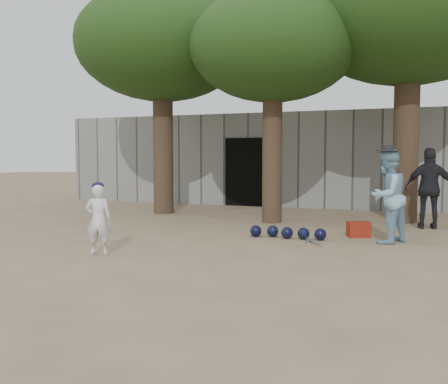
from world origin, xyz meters
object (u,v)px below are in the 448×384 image
at_px(boy_player, 98,220).
at_px(spectator_dark, 430,188).
at_px(red_bag, 359,229).
at_px(spectator_blue, 387,196).

bearing_deg(boy_player, spectator_dark, -155.75).
xyz_separation_m(boy_player, red_bag, (3.74, 3.38, -0.43)).
distance_m(spectator_blue, spectator_dark, 2.40).
xyz_separation_m(spectator_blue, red_bag, (-0.55, 0.52, -0.72)).
height_order(boy_player, spectator_dark, spectator_dark).
bearing_deg(boy_player, red_bag, -159.05).
bearing_deg(spectator_blue, red_bag, -103.97).
bearing_deg(spectator_dark, red_bag, 46.67).
height_order(boy_player, red_bag, boy_player).
distance_m(spectator_blue, red_bag, 1.05).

